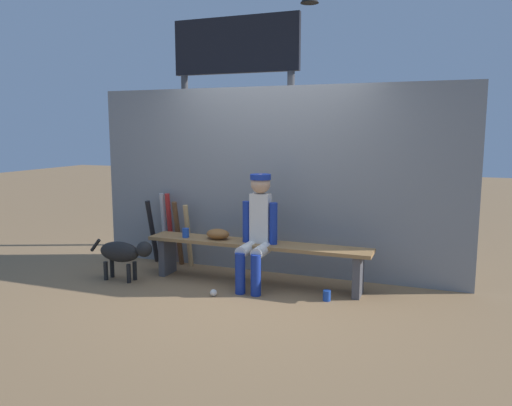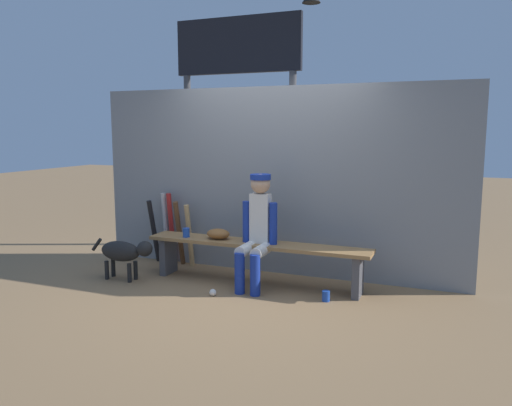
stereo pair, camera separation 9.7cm
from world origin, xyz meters
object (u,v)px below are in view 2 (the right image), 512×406
Objects in this scene: baseball at (213,292)px; cup_on_ground at (326,296)px; player_seated at (257,227)px; scoreboard at (242,77)px; cup_on_bench at (186,233)px; baseball_glove at (218,234)px; dugout_bench at (256,251)px; bat_wood_dark at (179,233)px; bat_aluminum_silver at (166,228)px; dog at (124,252)px; bat_aluminum_black at (154,231)px; bat_wood_tan at (189,236)px; bat_aluminum_red at (171,228)px.

cup_on_ground is (1.16, 0.29, 0.02)m from baseball.
scoreboard is (-0.87, 1.59, 1.79)m from player_seated.
baseball_glove is at bearing 7.95° from cup_on_bench.
player_seated is 0.36× the size of scoreboard.
dugout_bench is 1.27m from bat_wood_dark.
bat_aluminum_silver reaches higher than dog.
scoreboard is at bearing 87.81° from cup_on_bench.
bat_wood_tan is at bearing -1.50° from bat_aluminum_black.
baseball_glove is at bearing -24.04° from bat_aluminum_silver.
dog is (-2.37, -0.16, 0.28)m from cup_on_ground.
dugout_bench is 3.11× the size of dog.
player_seated is 1.24m from bat_wood_tan.
baseball_glove is 0.30× the size of bat_aluminum_silver.
baseball_glove is 0.33× the size of dog.
cup_on_bench is (-0.87, -0.06, 0.16)m from dugout_bench.
bat_aluminum_black is 2.47m from scoreboard.
bat_aluminum_silver is 0.78m from cup_on_bench.
cup_on_ground is 1.00× the size of cup_on_bench.
bat_aluminum_silver is (-0.99, 0.44, -0.08)m from baseball_glove.
scoreboard is (-1.70, 1.75, 2.42)m from cup_on_ground.
cup_on_ground is (1.95, -0.63, -0.35)m from bat_wood_tan.
player_seated is 2.54m from scoreboard.
player_seated is at bearing -11.71° from baseball_glove.
dog reaches higher than dugout_bench.
scoreboard is at bearing 77.48° from bat_wood_tan.
dugout_bench is 0.98m from cup_on_ground.
cup_on_ground is 3.44m from scoreboard.
bat_wood_tan is at bearing -102.52° from scoreboard.
scoreboard reaches higher than bat_aluminum_red.
scoreboard reaches higher than player_seated.
player_seated is 1.35× the size of bat_aluminum_red.
bat_aluminum_red reaches higher than dugout_bench.
dugout_bench is at bearing -18.45° from bat_wood_tan.
baseball is (0.21, -0.56, -0.51)m from baseball_glove.
bat_wood_dark is at bearing 177.46° from bat_wood_tan.
bat_wood_tan is 2.08m from cup_on_ground.
player_seated is at bearing -3.38° from cup_on_bench.
player_seated is at bearing 11.74° from dog.
baseball_glove is 0.70m from bat_wood_tan.
bat_aluminum_black is at bearing 165.53° from cup_on_ground.
bat_wood_tan is 0.89m from dog.
scoreboard reaches higher than bat_aluminum_silver.
bat_aluminum_black reaches higher than dog.
dog is (-0.02, -0.87, -0.13)m from bat_aluminum_silver.
bat_wood_tan is at bearing -2.54° from bat_wood_dark.
bat_aluminum_black is at bearing -151.89° from bat_aluminum_silver.
baseball_glove reaches higher than cup_on_ground.
scoreboard is at bearing 134.11° from cup_on_ground.
baseball_glove is at bearing 168.29° from player_seated.
bat_wood_dark is at bearing 153.93° from baseball_glove.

